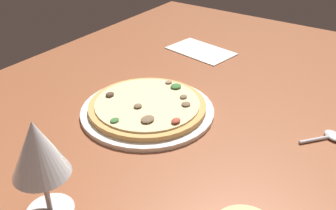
{
  "coord_description": "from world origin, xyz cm",
  "views": [
    {
      "loc": [
        58.0,
        34.43,
        47.66
      ],
      "look_at": [
        1.0,
        -4.71,
        7.0
      ],
      "focal_mm": 40.9,
      "sensor_mm": 36.0,
      "label": 1
    }
  ],
  "objects_px": {
    "pizza_main": "(148,108)",
    "spoon": "(329,136)",
    "wine_glass_far": "(38,151)",
    "paper_menu": "(201,51)"
  },
  "relations": [
    {
      "from": "pizza_main",
      "to": "paper_menu",
      "type": "bearing_deg",
      "value": -167.76
    },
    {
      "from": "pizza_main",
      "to": "spoon",
      "type": "relative_size",
      "value": 3.43
    },
    {
      "from": "wine_glass_far",
      "to": "paper_menu",
      "type": "bearing_deg",
      "value": -169.06
    },
    {
      "from": "paper_menu",
      "to": "spoon",
      "type": "bearing_deg",
      "value": 70.43
    },
    {
      "from": "pizza_main",
      "to": "spoon",
      "type": "xyz_separation_m",
      "value": [
        -0.12,
        0.35,
        -0.01
      ]
    },
    {
      "from": "wine_glass_far",
      "to": "paper_menu",
      "type": "relative_size",
      "value": 0.88
    },
    {
      "from": "pizza_main",
      "to": "spoon",
      "type": "distance_m",
      "value": 0.37
    },
    {
      "from": "pizza_main",
      "to": "paper_menu",
      "type": "relative_size",
      "value": 1.53
    },
    {
      "from": "pizza_main",
      "to": "wine_glass_far",
      "type": "distance_m",
      "value": 0.34
    },
    {
      "from": "pizza_main",
      "to": "wine_glass_far",
      "type": "xyz_separation_m",
      "value": [
        0.31,
        0.05,
        0.1
      ]
    }
  ]
}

